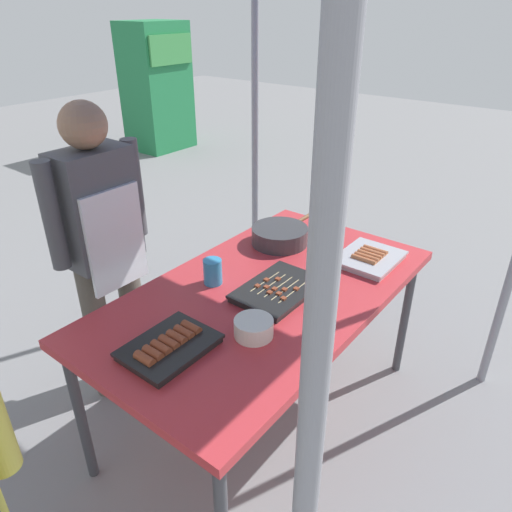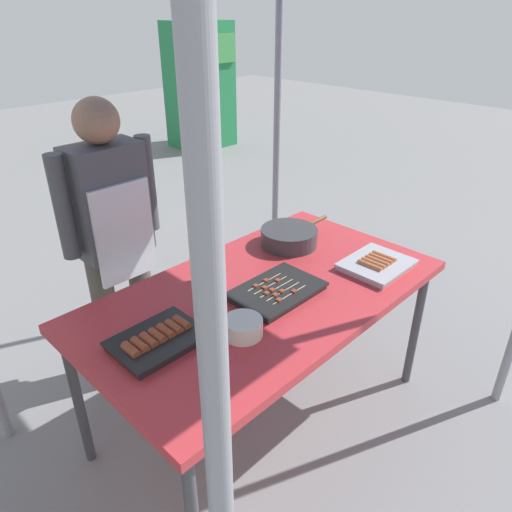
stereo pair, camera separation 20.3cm
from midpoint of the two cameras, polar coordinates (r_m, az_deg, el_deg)
name	(u,v)px [view 1 (the left image)]	position (r m, az deg, el deg)	size (l,w,h in m)	color
ground_plane	(264,414)	(2.56, -1.46, -18.50)	(18.00, 18.00, 0.00)	slate
stall_table	(265,300)	(2.10, -1.69, -5.34)	(1.60, 0.90, 0.75)	#C63338
tray_grilled_sausages	(169,346)	(1.77, -13.63, -10.58)	(0.33, 0.24, 0.05)	black
tray_meat_skewers	(278,290)	(2.04, -0.15, -4.16)	(0.39, 0.26, 0.04)	black
tray_pork_links	(369,258)	(2.33, 11.01, -0.29)	(0.32, 0.26, 0.05)	#ADADB2
cooking_wok	(280,235)	(2.45, 0.52, 2.51)	(0.45, 0.29, 0.09)	#38383A
condiment_bowl	(254,328)	(1.79, -3.56, -8.69)	(0.15, 0.15, 0.07)	silver
drink_cup_near_edge	(213,272)	(2.11, -7.95, -1.94)	(0.08, 0.08, 0.12)	#338CBF
vendor_woman	(102,236)	(2.39, -20.28, 2.18)	(0.52, 0.22, 1.50)	#595147
neighbor_stall_right	(157,87)	(7.03, -12.66, 19.12)	(0.78, 0.68, 1.65)	#237F47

